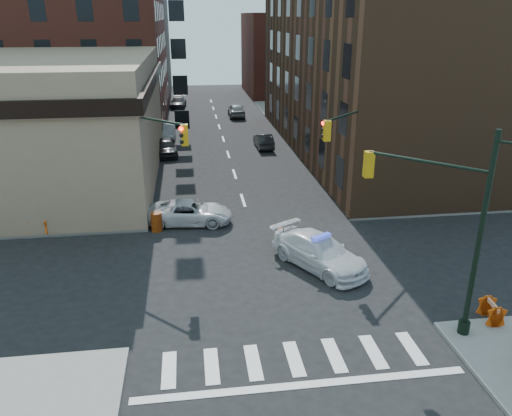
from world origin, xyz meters
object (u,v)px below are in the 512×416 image
object	(u,v)px
police_car	(319,252)
barrel_road	(282,237)
pedestrian_a	(116,207)
parked_car_wnear	(166,147)
parked_car_enear	(264,141)
pickup	(190,212)
barricade_se_a	(491,312)
parked_car_wfar	(168,131)
pedestrian_b	(65,196)
barricade_nw_a	(122,209)
barrel_bank	(157,222)

from	to	relation	value
police_car	barrel_road	bearing A→B (deg)	85.07
pedestrian_a	barrel_road	xyz separation A→B (m)	(9.24, -4.12, -0.62)
parked_car_wnear	parked_car_enear	distance (m)	9.13
police_car	pickup	bearing A→B (deg)	103.81
barricade_se_a	pickup	bearing A→B (deg)	51.12
pickup	parked_car_enear	bearing A→B (deg)	-15.26
parked_car_wfar	pedestrian_b	size ratio (longest dim) A/B	2.07
parked_car_wnear	pedestrian_a	size ratio (longest dim) A/B	2.40
pickup	parked_car_wnear	size ratio (longest dim) A/B	1.15
police_car	parked_car_wfar	distance (m)	30.40
pickup	barricade_nw_a	world-z (taller)	pickup
parked_car_wfar	parked_car_enear	bearing A→B (deg)	-30.33
parked_car_wnear	pedestrian_b	world-z (taller)	pedestrian_b
pickup	barrel_road	xyz separation A→B (m)	(4.94, -3.66, -0.25)
barrel_bank	pickup	bearing A→B (deg)	25.58
police_car	parked_car_wfar	xyz separation A→B (m)	(-8.18, 29.28, -0.11)
pickup	barricade_se_a	xyz separation A→B (m)	(11.87, -12.22, -0.12)
parked_car_wfar	barrel_bank	distance (m)	23.74
barricade_se_a	parked_car_wnear	bearing A→B (deg)	33.01
police_car	pedestrian_b	size ratio (longest dim) A/B	2.72
barrel_road	barricade_nw_a	bearing A→B (deg)	150.36
police_car	barricade_nw_a	xyz separation A→B (m)	(-10.37, 7.94, -0.22)
pedestrian_a	police_car	bearing A→B (deg)	-6.43
pickup	barricade_nw_a	size ratio (longest dim) A/B	4.42
parked_car_wfar	pedestrian_a	size ratio (longest dim) A/B	2.28
pickup	parked_car_wfar	size ratio (longest dim) A/B	1.21
barrel_road	barricade_nw_a	size ratio (longest dim) A/B	0.78
pedestrian_a	barrel_road	distance (m)	10.14
pickup	pedestrian_a	world-z (taller)	pedestrian_a
pickup	barrel_road	world-z (taller)	pickup
parked_car_wfar	police_car	bearing A→B (deg)	-73.83
parked_car_enear	barrel_bank	distance (m)	20.44
parked_car_enear	barricade_se_a	world-z (taller)	parked_car_enear
police_car	barricade_se_a	world-z (taller)	police_car
barrel_road	barricade_se_a	world-z (taller)	barricade_se_a
pickup	barricade_se_a	bearing A→B (deg)	-128.96
pickup	barrel_bank	size ratio (longest dim) A/B	4.45
police_car	pedestrian_a	distance (m)	12.63
parked_car_wnear	barrel_road	size ratio (longest dim) A/B	4.91
pickup	barrel_road	distance (m)	6.15
parked_car_enear	barrel_road	size ratio (longest dim) A/B	4.60
police_car	barrel_road	world-z (taller)	police_car
barricade_nw_a	barrel_road	bearing A→B (deg)	-35.82
pedestrian_a	barricade_se_a	world-z (taller)	pedestrian_a
police_car	barrel_road	distance (m)	3.11
police_car	barrel_road	size ratio (longest dim) A/B	6.13
barricade_se_a	barricade_nw_a	distance (m)	21.04
pedestrian_b	parked_car_wnear	bearing A→B (deg)	36.84
pedestrian_b	barricade_nw_a	world-z (taller)	pedestrian_b
parked_car_wfar	barricade_nw_a	distance (m)	21.45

